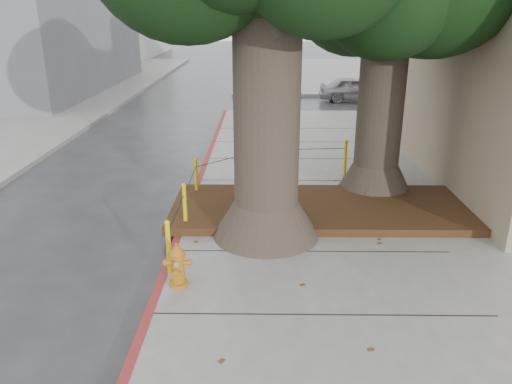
% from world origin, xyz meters
% --- Properties ---
extents(ground, '(140.00, 140.00, 0.00)m').
position_xyz_m(ground, '(0.00, 0.00, 0.00)').
color(ground, '#28282B').
rests_on(ground, ground).
extents(sidewalk_far, '(16.00, 20.00, 0.15)m').
position_xyz_m(sidewalk_far, '(6.00, 30.00, 0.07)').
color(sidewalk_far, slate).
rests_on(sidewalk_far, ground).
extents(curb_red, '(0.14, 26.00, 0.16)m').
position_xyz_m(curb_red, '(-2.00, 2.50, 0.07)').
color(curb_red, maroon).
rests_on(curb_red, ground).
extents(planter_bed, '(6.40, 2.60, 0.16)m').
position_xyz_m(planter_bed, '(0.90, 3.90, 0.23)').
color(planter_bed, black).
rests_on(planter_bed, sidewalk_main).
extents(bollard_ring, '(3.79, 5.39, 0.95)m').
position_xyz_m(bollard_ring, '(-0.87, 4.38, 0.66)').
color(bollard_ring, yellow).
rests_on(bollard_ring, sidewalk_main).
extents(fire_hydrant, '(0.38, 0.34, 0.72)m').
position_xyz_m(fire_hydrant, '(-1.69, 0.79, 0.50)').
color(fire_hydrant, orange).
rests_on(fire_hydrant, sidewalk_main).
extents(car_silver, '(3.53, 1.45, 1.20)m').
position_xyz_m(car_silver, '(4.20, 18.80, 0.60)').
color(car_silver, '#A1A1A6').
rests_on(car_silver, ground).
extents(car_dark, '(2.08, 4.49, 1.27)m').
position_xyz_m(car_dark, '(-12.57, 17.48, 0.63)').
color(car_dark, black).
rests_on(car_dark, ground).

